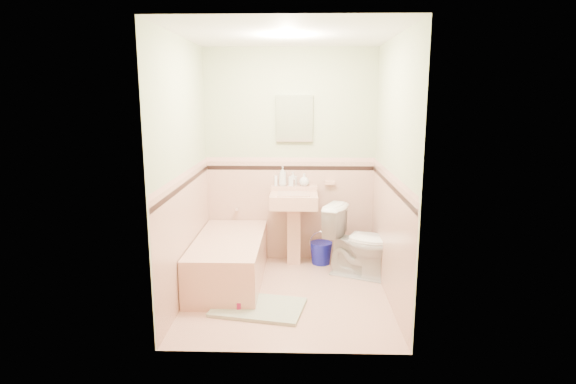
{
  "coord_description": "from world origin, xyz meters",
  "views": [
    {
      "loc": [
        0.14,
        -4.45,
        1.96
      ],
      "look_at": [
        0.0,
        0.25,
        1.0
      ],
      "focal_mm": 29.56,
      "sensor_mm": 36.0,
      "label": 1
    }
  ],
  "objects_px": {
    "bathtub": "(229,261)",
    "toilet": "(360,242)",
    "soap_bottle_mid": "(293,179)",
    "medicine_cabinet": "(294,118)",
    "soap_bottle_left": "(283,176)",
    "soap_bottle_right": "(304,180)",
    "shoe": "(244,304)",
    "bucket": "(321,253)",
    "sink": "(294,230)"
  },
  "relations": [
    {
      "from": "toilet",
      "to": "bucket",
      "type": "relative_size",
      "value": 2.98
    },
    {
      "from": "soap_bottle_left",
      "to": "soap_bottle_right",
      "type": "relative_size",
      "value": 1.57
    },
    {
      "from": "medicine_cabinet",
      "to": "shoe",
      "type": "distance_m",
      "value": 2.23
    },
    {
      "from": "medicine_cabinet",
      "to": "shoe",
      "type": "relative_size",
      "value": 3.56
    },
    {
      "from": "sink",
      "to": "soap_bottle_left",
      "type": "distance_m",
      "value": 0.64
    },
    {
      "from": "bathtub",
      "to": "soap_bottle_mid",
      "type": "height_order",
      "value": "soap_bottle_mid"
    },
    {
      "from": "soap_bottle_left",
      "to": "shoe",
      "type": "distance_m",
      "value": 1.74
    },
    {
      "from": "sink",
      "to": "soap_bottle_mid",
      "type": "relative_size",
      "value": 5.1
    },
    {
      "from": "medicine_cabinet",
      "to": "soap_bottle_right",
      "type": "xyz_separation_m",
      "value": [
        0.12,
        -0.03,
        -0.71
      ]
    },
    {
      "from": "sink",
      "to": "soap_bottle_right",
      "type": "bearing_deg",
      "value": 56.76
    },
    {
      "from": "sink",
      "to": "medicine_cabinet",
      "type": "bearing_deg",
      "value": 90.0
    },
    {
      "from": "bathtub",
      "to": "medicine_cabinet",
      "type": "bearing_deg",
      "value": 47.42
    },
    {
      "from": "medicine_cabinet",
      "to": "bucket",
      "type": "bearing_deg",
      "value": -27.25
    },
    {
      "from": "soap_bottle_mid",
      "to": "toilet",
      "type": "xyz_separation_m",
      "value": [
        0.75,
        -0.51,
        -0.61
      ]
    },
    {
      "from": "bathtub",
      "to": "toilet",
      "type": "height_order",
      "value": "toilet"
    },
    {
      "from": "medicine_cabinet",
      "to": "toilet",
      "type": "height_order",
      "value": "medicine_cabinet"
    },
    {
      "from": "soap_bottle_mid",
      "to": "soap_bottle_right",
      "type": "bearing_deg",
      "value": 0.0
    },
    {
      "from": "medicine_cabinet",
      "to": "soap_bottle_right",
      "type": "distance_m",
      "value": 0.72
    },
    {
      "from": "bathtub",
      "to": "toilet",
      "type": "distance_m",
      "value": 1.44
    },
    {
      "from": "soap_bottle_mid",
      "to": "toilet",
      "type": "height_order",
      "value": "soap_bottle_mid"
    },
    {
      "from": "soap_bottle_left",
      "to": "soap_bottle_right",
      "type": "xyz_separation_m",
      "value": [
        0.25,
        0.0,
        -0.04
      ]
    },
    {
      "from": "bucket",
      "to": "sink",
      "type": "bearing_deg",
      "value": -172.2
    },
    {
      "from": "soap_bottle_left",
      "to": "toilet",
      "type": "xyz_separation_m",
      "value": [
        0.87,
        -0.51,
        -0.64
      ]
    },
    {
      "from": "bucket",
      "to": "shoe",
      "type": "bearing_deg",
      "value": -120.88
    },
    {
      "from": "bathtub",
      "to": "sink",
      "type": "height_order",
      "value": "sink"
    },
    {
      "from": "sink",
      "to": "soap_bottle_right",
      "type": "distance_m",
      "value": 0.6
    },
    {
      "from": "soap_bottle_left",
      "to": "shoe",
      "type": "relative_size",
      "value": 1.55
    },
    {
      "from": "bathtub",
      "to": "sink",
      "type": "bearing_deg",
      "value": 37.93
    },
    {
      "from": "sink",
      "to": "soap_bottle_mid",
      "type": "height_order",
      "value": "soap_bottle_mid"
    },
    {
      "from": "bathtub",
      "to": "toilet",
      "type": "relative_size",
      "value": 1.92
    },
    {
      "from": "bathtub",
      "to": "bucket",
      "type": "relative_size",
      "value": 5.72
    },
    {
      "from": "medicine_cabinet",
      "to": "soap_bottle_left",
      "type": "distance_m",
      "value": 0.69
    },
    {
      "from": "toilet",
      "to": "shoe",
      "type": "height_order",
      "value": "toilet"
    },
    {
      "from": "soap_bottle_right",
      "to": "bucket",
      "type": "height_order",
      "value": "soap_bottle_right"
    },
    {
      "from": "medicine_cabinet",
      "to": "soap_bottle_mid",
      "type": "height_order",
      "value": "medicine_cabinet"
    },
    {
      "from": "bucket",
      "to": "shoe",
      "type": "xyz_separation_m",
      "value": [
        -0.76,
        -1.28,
        -0.07
      ]
    },
    {
      "from": "shoe",
      "to": "soap_bottle_mid",
      "type": "bearing_deg",
      "value": 49.91
    },
    {
      "from": "shoe",
      "to": "bathtub",
      "type": "bearing_deg",
      "value": 85.42
    },
    {
      "from": "soap_bottle_right",
      "to": "bathtub",
      "type": "bearing_deg",
      "value": -138.34
    },
    {
      "from": "medicine_cabinet",
      "to": "soap_bottle_right",
      "type": "relative_size",
      "value": 3.6
    },
    {
      "from": "bathtub",
      "to": "bucket",
      "type": "distance_m",
      "value": 1.16
    },
    {
      "from": "medicine_cabinet",
      "to": "toilet",
      "type": "bearing_deg",
      "value": -36.12
    },
    {
      "from": "sink",
      "to": "soap_bottle_right",
      "type": "relative_size",
      "value": 5.83
    },
    {
      "from": "soap_bottle_mid",
      "to": "bucket",
      "type": "bearing_deg",
      "value": -21.91
    },
    {
      "from": "soap_bottle_right",
      "to": "soap_bottle_mid",
      "type": "bearing_deg",
      "value": 180.0
    },
    {
      "from": "soap_bottle_mid",
      "to": "toilet",
      "type": "distance_m",
      "value": 1.09
    },
    {
      "from": "soap_bottle_mid",
      "to": "soap_bottle_right",
      "type": "xyz_separation_m",
      "value": [
        0.13,
        0.0,
        -0.01
      ]
    },
    {
      "from": "soap_bottle_right",
      "to": "sink",
      "type": "bearing_deg",
      "value": -123.24
    },
    {
      "from": "soap_bottle_right",
      "to": "soap_bottle_left",
      "type": "bearing_deg",
      "value": 180.0
    },
    {
      "from": "bathtub",
      "to": "soap_bottle_right",
      "type": "relative_size",
      "value": 10.22
    }
  ]
}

